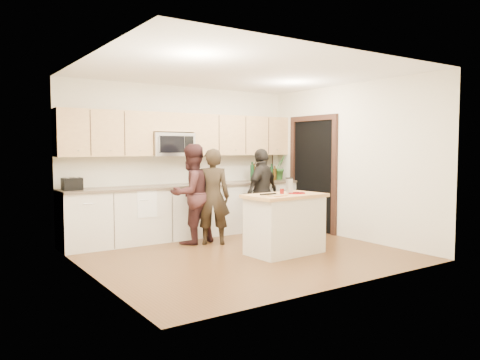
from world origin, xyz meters
TOP-DOWN VIEW (x-y plane):
  - floor at (0.00, 0.00)m, footprint 4.50×4.50m
  - room_shell at (0.00, 0.00)m, footprint 4.52×4.02m
  - back_cabinetry at (0.00, 1.69)m, footprint 4.50×0.66m
  - upper_cabinetry at (0.03, 1.83)m, footprint 4.50×0.33m
  - microwave at (-0.31, 1.80)m, footprint 0.76×0.41m
  - doorway at (2.23, 0.90)m, footprint 0.06×1.25m
  - framed_picture at (1.95, 1.98)m, footprint 0.30×0.03m
  - dish_towel at (-0.95, 1.50)m, footprint 0.34×0.60m
  - island at (0.54, -0.32)m, footprint 1.24×0.77m
  - red_plate at (0.74, -0.35)m, footprint 0.26×0.26m
  - box_grater at (0.61, -0.33)m, footprint 0.10×0.06m
  - drink_glass at (0.46, -0.34)m, footprint 0.06×0.06m
  - cutting_board at (0.26, -0.48)m, footprint 0.26×0.19m
  - tongs at (0.16, -0.39)m, footprint 0.29×0.05m
  - knife at (0.23, -0.47)m, footprint 0.21×0.03m
  - toaster at (-2.05, 1.67)m, footprint 0.28×0.23m
  - bottle_cluster at (1.64, 1.73)m, footprint 0.58×0.20m
  - orchid at (2.07, 1.72)m, footprint 0.31×0.27m
  - woman_left at (-0.01, 0.88)m, footprint 0.69×0.62m
  - woman_center at (-0.27, 1.13)m, footprint 0.91×0.77m
  - woman_right at (1.19, 1.13)m, footprint 1.00×0.71m

SIDE VIEW (x-z plane):
  - floor at x=0.00m, z-range 0.00..0.00m
  - island at x=0.54m, z-range 0.00..0.90m
  - back_cabinetry at x=0.00m, z-range 0.00..0.94m
  - woman_right at x=1.19m, z-range 0.00..1.57m
  - woman_left at x=-0.01m, z-range 0.00..1.58m
  - dish_towel at x=-0.95m, z-range 0.56..1.04m
  - woman_center at x=-0.27m, z-range 0.00..1.65m
  - red_plate at x=0.74m, z-range 0.90..0.92m
  - cutting_board at x=0.26m, z-range 0.90..0.92m
  - knife at x=0.23m, z-range 0.92..0.92m
  - tongs at x=0.16m, z-range 0.92..0.94m
  - drink_glass at x=0.46m, z-range 0.90..0.99m
  - box_grater at x=0.61m, z-range 0.92..1.15m
  - toaster at x=-2.05m, z-range 0.94..1.13m
  - bottle_cluster at x=1.64m, z-range 0.92..1.29m
  - doorway at x=2.23m, z-range 0.06..2.26m
  - orchid at x=2.07m, z-range 0.94..1.44m
  - framed_picture at x=1.95m, z-range 1.09..1.47m
  - microwave at x=-0.31m, z-range 1.45..1.85m
  - room_shell at x=0.00m, z-range 0.38..3.09m
  - upper_cabinetry at x=0.03m, z-range 1.47..2.22m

